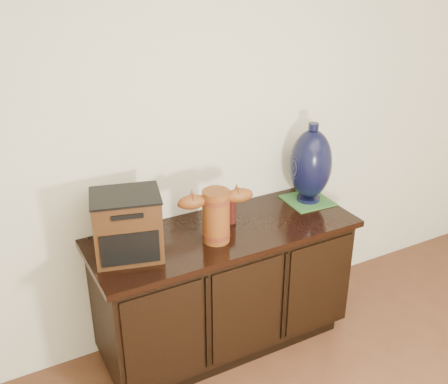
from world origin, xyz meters
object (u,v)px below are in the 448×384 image
terracotta_vessel (216,213)px  lamp_base (311,165)px  tv_radio (127,226)px  spray_can (231,209)px  sideboard (224,287)px

terracotta_vessel → lamp_base: size_ratio=0.84×
terracotta_vessel → tv_radio: tv_radio is taller
tv_radio → spray_can: tv_radio is taller
tv_radio → spray_can: bearing=20.4°
sideboard → spray_can: (0.07, 0.06, 0.45)m
terracotta_vessel → sideboard: bearing=49.8°
sideboard → spray_can: bearing=40.8°
terracotta_vessel → lamp_base: lamp_base is taller
tv_radio → terracotta_vessel: bearing=4.9°
sideboard → lamp_base: lamp_base is taller
spray_can → sideboard: bearing=-139.2°
spray_can → tv_radio: bearing=-174.3°
spray_can → lamp_base: bearing=1.7°
terracotta_vessel → lamp_base: bearing=22.2°
lamp_base → sideboard: bearing=-172.6°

